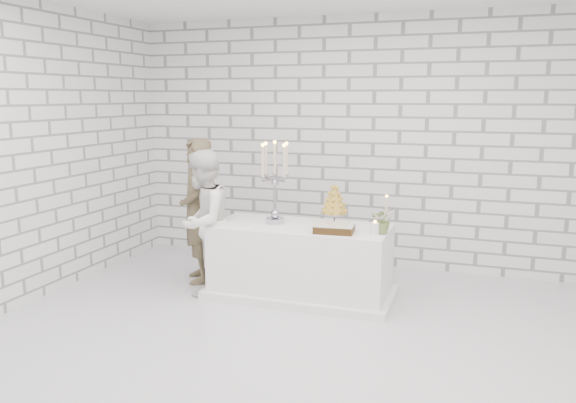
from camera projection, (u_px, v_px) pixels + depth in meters
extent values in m
cube|color=silver|center=(313.00, 346.00, 4.78)|extent=(6.00, 5.00, 0.01)
cube|color=white|center=(373.00, 143.00, 6.83)|extent=(6.00, 0.01, 3.00)
cube|color=white|center=(130.00, 243.00, 2.18)|extent=(6.00, 0.01, 3.00)
cube|color=white|center=(13.00, 155.00, 5.46)|extent=(0.01, 5.00, 3.00)
cube|color=white|center=(301.00, 261.00, 5.93)|extent=(1.80, 0.80, 0.75)
imported|color=#4E412B|center=(197.00, 211.00, 6.34)|extent=(0.65, 0.70, 1.61)
imported|color=white|center=(203.00, 222.00, 5.97)|extent=(0.59, 0.75, 1.52)
cube|color=black|center=(334.00, 228.00, 5.56)|extent=(0.40, 0.30, 0.08)
cylinder|color=white|center=(375.00, 229.00, 5.45)|extent=(0.09, 0.09, 0.12)
cylinder|color=beige|center=(386.00, 213.00, 5.69)|extent=(0.06, 0.06, 0.32)
imported|color=#425F2F|center=(383.00, 220.00, 5.49)|extent=(0.28, 0.26, 0.27)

